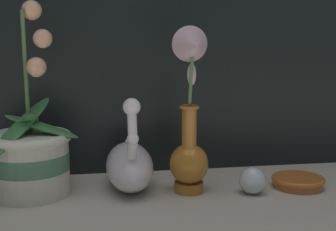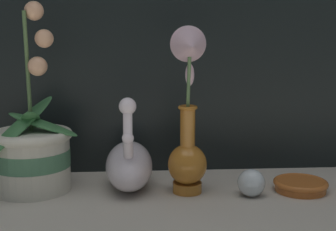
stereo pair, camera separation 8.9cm
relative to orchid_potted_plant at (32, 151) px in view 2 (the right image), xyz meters
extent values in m
plane|color=#BCB2A3|center=(0.27, -0.11, -0.08)|extent=(2.80, 2.80, 0.00)
cylinder|color=beige|center=(0.00, 0.00, -0.02)|extent=(0.16, 0.16, 0.13)
cylinder|color=#477A56|center=(0.00, 0.00, -0.01)|extent=(0.16, 0.16, 0.04)
torus|color=beige|center=(0.00, 0.00, 0.03)|extent=(0.17, 0.17, 0.02)
cylinder|color=#4C6B3D|center=(0.00, 0.00, 0.16)|extent=(0.01, 0.02, 0.24)
ellipsoid|color=#38703D|center=(0.03, -0.01, 0.06)|extent=(0.16, 0.08, 0.05)
ellipsoid|color=#38703D|center=(-0.01, 0.03, 0.06)|extent=(0.08, 0.16, 0.07)
ellipsoid|color=#38703D|center=(-0.02, -0.02, 0.06)|extent=(0.14, 0.17, 0.11)
sphere|color=#E5A87F|center=(0.02, 0.01, 0.29)|extent=(0.04, 0.04, 0.04)
sphere|color=#E5A87F|center=(0.03, 0.00, 0.23)|extent=(0.04, 0.04, 0.04)
sphere|color=#E5A87F|center=(0.02, -0.01, 0.18)|extent=(0.04, 0.04, 0.04)
ellipsoid|color=white|center=(0.20, 0.00, -0.04)|extent=(0.10, 0.20, 0.10)
cone|color=white|center=(0.20, 0.08, -0.02)|extent=(0.05, 0.06, 0.07)
cylinder|color=white|center=(0.20, -0.07, 0.02)|extent=(0.02, 0.06, 0.07)
sphere|color=white|center=(0.20, -0.09, 0.04)|extent=(0.02, 0.02, 0.02)
cylinder|color=white|center=(0.20, -0.08, 0.07)|extent=(0.02, 0.04, 0.06)
sphere|color=white|center=(0.20, -0.07, 0.10)|extent=(0.03, 0.03, 0.03)
cylinder|color=#B26B23|center=(0.32, -0.04, -0.07)|extent=(0.06, 0.06, 0.02)
ellipsoid|color=#B26B23|center=(0.32, -0.04, -0.02)|extent=(0.08, 0.08, 0.08)
cylinder|color=#B26B23|center=(0.32, -0.04, 0.05)|extent=(0.03, 0.03, 0.08)
torus|color=#B26B23|center=(0.32, -0.04, 0.09)|extent=(0.04, 0.04, 0.01)
cylinder|color=#567A47|center=(0.32, -0.05, 0.14)|extent=(0.01, 0.03, 0.10)
cone|color=beige|center=(0.32, -0.07, 0.22)|extent=(0.07, 0.08, 0.08)
ellipsoid|color=beige|center=(0.32, -0.04, 0.16)|extent=(0.02, 0.02, 0.04)
sphere|color=silver|center=(0.45, -0.07, -0.06)|extent=(0.06, 0.06, 0.06)
cylinder|color=#C66628|center=(0.56, -0.04, -0.07)|extent=(0.10, 0.10, 0.02)
torus|color=#C66628|center=(0.56, -0.04, -0.07)|extent=(0.11, 0.11, 0.01)
camera|label=1|loc=(0.13, -0.95, 0.24)|focal=50.00mm
camera|label=2|loc=(0.22, -0.96, 0.24)|focal=50.00mm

